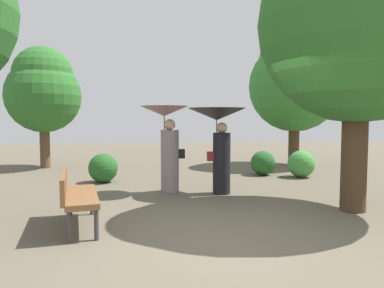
% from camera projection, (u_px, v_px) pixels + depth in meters
% --- Properties ---
extents(ground_plane, '(40.00, 40.00, 0.00)m').
position_uv_depth(ground_plane, '(226.00, 240.00, 4.70)').
color(ground_plane, brown).
extents(person_left, '(1.03, 1.03, 1.88)m').
position_uv_depth(person_left, '(167.00, 135.00, 7.68)').
color(person_left, gray).
rests_on(person_left, ground).
extents(person_right, '(1.23, 1.23, 1.83)m').
position_uv_depth(person_right, '(218.00, 130.00, 7.56)').
color(person_right, black).
rests_on(person_right, ground).
extents(park_bench, '(0.77, 1.57, 0.83)m').
position_uv_depth(park_bench, '(75.00, 193.00, 5.23)').
color(park_bench, '#38383D').
rests_on(park_bench, ground).
extents(tree_near_right, '(3.35, 3.35, 5.40)m').
position_uv_depth(tree_near_right, '(359.00, 7.00, 5.99)').
color(tree_near_right, '#42301E').
rests_on(tree_near_right, ground).
extents(tree_mid_left, '(2.38, 2.38, 3.94)m').
position_uv_depth(tree_mid_left, '(43.00, 90.00, 11.54)').
color(tree_mid_left, brown).
rests_on(tree_mid_left, ground).
extents(tree_mid_right, '(3.10, 3.10, 4.69)m').
position_uv_depth(tree_mid_right, '(295.00, 79.00, 12.09)').
color(tree_mid_right, '#4C3823').
rests_on(tree_mid_right, ground).
extents(bush_path_left, '(0.69, 0.69, 0.69)m').
position_uv_depth(bush_path_left, '(263.00, 163.00, 10.19)').
color(bush_path_left, '#235B23').
rests_on(bush_path_left, ground).
extents(bush_path_right, '(0.73, 0.73, 0.73)m').
position_uv_depth(bush_path_right, '(103.00, 168.00, 8.99)').
color(bush_path_right, '#235B23').
rests_on(bush_path_right, ground).
extents(bush_behind_bench, '(0.74, 0.74, 0.74)m').
position_uv_depth(bush_behind_bench, '(301.00, 164.00, 9.79)').
color(bush_behind_bench, '#428C3D').
rests_on(bush_behind_bench, ground).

